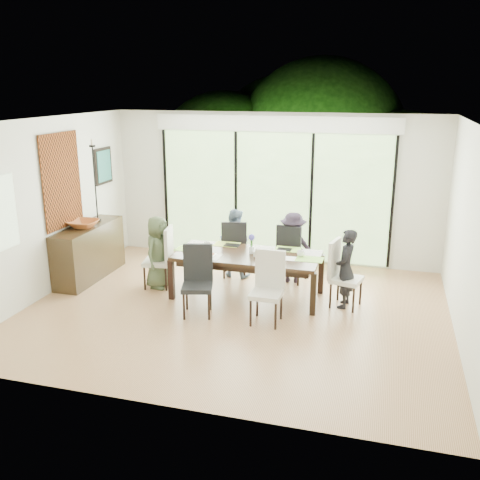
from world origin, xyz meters
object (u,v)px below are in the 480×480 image
(chair_far_left, at_px, (235,247))
(person_far_right, at_px, (293,247))
(person_left_end, at_px, (158,252))
(bowl, at_px, (83,224))
(chair_left_end, at_px, (157,257))
(chair_near_right, at_px, (266,289))
(cup_c, at_px, (301,254))
(person_right_end, at_px, (346,269))
(chair_far_right, at_px, (293,252))
(chair_right_end, at_px, (347,274))
(chair_near_left, at_px, (197,282))
(vase, at_px, (251,250))
(person_far_left, at_px, (234,243))
(laptop, at_px, (193,251))
(cup_a, at_px, (207,245))
(sideboard, at_px, (89,252))
(cup_b, at_px, (255,254))
(table_top, at_px, (247,256))

(chair_far_left, relative_size, person_far_right, 0.85)
(person_left_end, relative_size, bowl, 2.45)
(chair_left_end, distance_m, chair_far_left, 1.35)
(chair_near_right, xyz_separation_m, cup_c, (0.30, 0.97, 0.23))
(cup_c, bearing_deg, person_right_end, -8.37)
(chair_far_left, xyz_separation_m, chair_far_right, (1.00, 0.00, 0.00))
(chair_right_end, relative_size, chair_near_left, 1.00)
(vase, bearing_deg, person_far_left, 122.66)
(vase, relative_size, laptop, 0.36)
(chair_near_right, distance_m, cup_a, 1.59)
(chair_left_end, height_order, person_far_right, person_far_right)
(chair_near_left, height_order, sideboard, chair_near_left)
(cup_b, distance_m, bowl, 2.94)
(person_left_end, height_order, cup_b, person_left_end)
(chair_right_end, bearing_deg, chair_left_end, 103.09)
(vase, xyz_separation_m, cup_c, (0.75, 0.05, -0.01))
(chair_near_left, bearing_deg, person_far_right, 43.54)
(vase, bearing_deg, table_top, -135.00)
(bowl, bearing_deg, chair_near_left, -20.53)
(table_top, height_order, cup_b, cup_b)
(person_left_end, relative_size, cup_a, 10.40)
(cup_c, relative_size, sideboard, 0.07)
(chair_near_left, distance_m, cup_b, 1.03)
(table_top, relative_size, person_far_left, 1.86)
(chair_left_end, relative_size, cup_b, 11.00)
(chair_left_end, distance_m, person_left_end, 0.09)
(vase, xyz_separation_m, sideboard, (-2.83, 0.03, -0.29))
(chair_left_end, distance_m, vase, 1.57)
(table_top, bearing_deg, chair_left_end, 180.00)
(person_far_left, height_order, vase, person_far_left)
(person_far_left, xyz_separation_m, cup_c, (1.25, -0.73, 0.14))
(bowl, bearing_deg, person_far_right, 14.25)
(chair_near_left, bearing_deg, laptop, 99.68)
(table_top, relative_size, person_far_right, 1.86)
(chair_far_right, distance_m, person_left_end, 2.20)
(person_right_end, xyz_separation_m, cup_c, (-0.68, 0.10, 0.14))
(chair_right_end, distance_m, cup_a, 2.22)
(person_far_right, bearing_deg, chair_far_left, -6.98)
(chair_left_end, height_order, cup_a, chair_left_end)
(person_left_end, relative_size, vase, 10.75)
(cup_c, distance_m, sideboard, 3.59)
(person_right_end, height_order, cup_c, person_right_end)
(chair_right_end, height_order, person_far_right, person_far_right)
(person_right_end, distance_m, cup_a, 2.19)
(person_left_end, height_order, vase, person_left_end)
(chair_far_left, distance_m, person_left_end, 1.34)
(chair_left_end, xyz_separation_m, cup_a, (0.80, 0.15, 0.23))
(table_top, bearing_deg, person_left_end, 180.00)
(chair_right_end, distance_m, person_far_right, 1.26)
(bowl, bearing_deg, table_top, 0.33)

